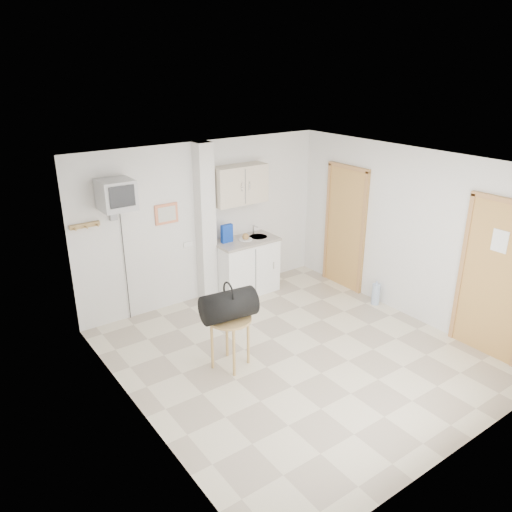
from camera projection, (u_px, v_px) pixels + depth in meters
ground at (295, 355)px, 6.52m from camera, size 4.50×4.50×0.00m
room_envelope at (309, 239)px, 6.16m from camera, size 4.24×4.54×2.55m
kitchenette at (244, 246)px, 8.06m from camera, size 1.03×0.58×2.10m
crt_television at (116, 196)px, 6.56m from camera, size 0.44×0.45×2.15m
round_table at (230, 326)px, 6.11m from camera, size 0.54×0.54×0.67m
duffel_bag at (229, 305)px, 5.98m from camera, size 0.69×0.44×0.49m
water_bottle at (376, 294)px, 7.84m from camera, size 0.13×0.13×0.38m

